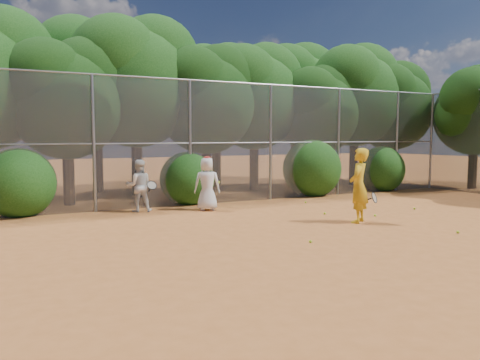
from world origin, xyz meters
TOP-DOWN VIEW (x-y plane):
  - ground at (0.00, 0.00)m, footprint 80.00×80.00m
  - fence_back at (-0.12, 6.00)m, footprint 20.05×0.09m
  - tree_2 at (-4.45, 7.83)m, footprint 3.99×3.47m
  - tree_3 at (-1.94, 8.84)m, footprint 4.89×4.26m
  - tree_4 at (0.55, 8.24)m, footprint 4.19×3.64m
  - tree_5 at (3.06, 9.04)m, footprint 4.51×3.92m
  - tree_6 at (5.55, 8.03)m, footprint 3.86×3.36m
  - tree_7 at (8.06, 8.64)m, footprint 4.77×4.14m
  - tree_8 at (10.05, 8.34)m, footprint 4.25×3.70m
  - tree_10 at (-2.93, 11.05)m, footprint 5.15×4.48m
  - tree_11 at (2.06, 10.64)m, footprint 4.64×4.03m
  - tree_12 at (6.56, 11.24)m, footprint 5.02×4.37m
  - tree_13 at (11.45, 5.03)m, footprint 3.86×3.36m
  - bush_0 at (-6.00, 6.30)m, footprint 2.00×2.00m
  - bush_1 at (-1.00, 6.30)m, footprint 1.80×1.80m
  - bush_2 at (4.00, 6.30)m, footprint 2.20×2.20m
  - bush_3 at (7.50, 6.30)m, footprint 1.90×1.90m
  - player_yellow at (1.70, 1.09)m, footprint 0.93×0.78m
  - player_teen at (-0.96, 4.73)m, footprint 0.91×0.75m
  - player_white at (-2.85, 5.40)m, footprint 0.88×0.77m
  - ball_0 at (2.72, 1.56)m, footprint 0.07×0.07m
  - ball_1 at (1.69, 2.47)m, footprint 0.07×0.07m
  - ball_2 at (2.81, -1.01)m, footprint 0.07×0.07m
  - ball_3 at (4.68, 1.97)m, footprint 0.07×0.07m
  - ball_4 at (-0.77, -0.26)m, footprint 0.07×0.07m
  - ball_5 at (2.54, 4.61)m, footprint 0.07×0.07m

SIDE VIEW (x-z plane):
  - ground at x=0.00m, z-range 0.00..0.00m
  - ball_0 at x=2.72m, z-range 0.00..0.07m
  - ball_1 at x=1.69m, z-range 0.00..0.07m
  - ball_2 at x=2.81m, z-range 0.00..0.07m
  - ball_3 at x=4.68m, z-range 0.00..0.07m
  - ball_4 at x=-0.77m, z-range 0.00..0.07m
  - ball_5 at x=2.54m, z-range 0.00..0.07m
  - player_white at x=-2.85m, z-range 0.00..1.54m
  - player_teen at x=-0.96m, z-range -0.01..1.62m
  - bush_1 at x=-1.00m, z-range 0.00..1.80m
  - bush_3 at x=7.50m, z-range 0.00..1.90m
  - player_yellow at x=1.70m, z-range 0.00..1.92m
  - bush_0 at x=-6.00m, z-range 0.00..2.00m
  - bush_2 at x=4.00m, z-range 0.00..2.20m
  - fence_back at x=-0.12m, z-range 0.04..4.06m
  - tree_6 at x=5.55m, z-range 0.82..6.11m
  - tree_13 at x=11.45m, z-range 0.82..6.11m
  - tree_2 at x=-4.45m, z-range 0.85..6.32m
  - tree_4 at x=0.55m, z-range 0.89..6.62m
  - tree_8 at x=10.05m, z-range 0.91..6.73m
  - tree_5 at x=3.06m, z-range 0.96..7.13m
  - tree_11 at x=2.06m, z-range 0.99..7.34m
  - tree_7 at x=8.06m, z-range 1.02..7.54m
  - tree_3 at x=-1.94m, z-range 1.04..7.75m
  - tree_12 at x=6.56m, z-range 1.07..7.95m
  - tree_10 at x=-2.93m, z-range 1.10..8.16m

